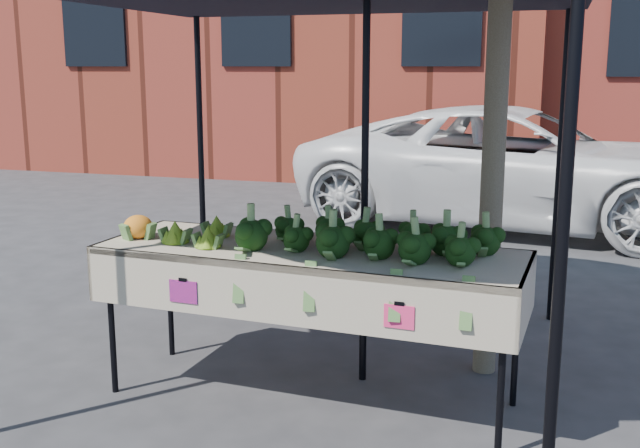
{
  "coord_description": "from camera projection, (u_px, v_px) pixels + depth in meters",
  "views": [
    {
      "loc": [
        1.21,
        -3.83,
        1.9
      ],
      "look_at": [
        -0.06,
        0.31,
        1.0
      ],
      "focal_mm": 42.69,
      "sensor_mm": 36.0,
      "label": 1
    }
  ],
  "objects": [
    {
      "name": "vehicle",
      "position": [
        525.0,
        6.0,
        8.75
      ],
      "size": [
        1.74,
        2.55,
        5.17
      ],
      "primitive_type": "imported",
      "rotation": [
        0.0,
        0.0,
        1.44
      ],
      "color": "white",
      "rests_on": "ground"
    },
    {
      "name": "ground",
      "position": [
        315.0,
        408.0,
        4.31
      ],
      "size": [
        90.0,
        90.0,
        0.0
      ],
      "primitive_type": "plane",
      "color": "#2E2E31"
    },
    {
      "name": "street_tree",
      "position": [
        499.0,
        42.0,
        4.44
      ],
      "size": [
        2.07,
        2.07,
        4.08
      ],
      "primitive_type": null,
      "color": "#1E4C14",
      "rests_on": "ground"
    },
    {
      "name": "cauliflower_pair",
      "position": [
        138.0,
        225.0,
        4.49
      ],
      "size": [
        0.17,
        0.17,
        0.15
      ],
      "primitive_type": "ellipsoid",
      "color": "orange",
      "rests_on": "table"
    },
    {
      "name": "table",
      "position": [
        310.0,
        325.0,
        4.35
      ],
      "size": [
        2.44,
        0.94,
        0.9
      ],
      "color": "#B8B096",
      "rests_on": "ground"
    },
    {
      "name": "romanesco_cluster",
      "position": [
        200.0,
        227.0,
        4.41
      ],
      "size": [
        0.4,
        0.44,
        0.17
      ],
      "primitive_type": "ellipsoid",
      "color": "#93A62D",
      "rests_on": "table"
    },
    {
      "name": "canopy",
      "position": [
        312.0,
        155.0,
        4.61
      ],
      "size": [
        3.16,
        3.16,
        2.74
      ],
      "primitive_type": null,
      "color": "black",
      "rests_on": "ground"
    },
    {
      "name": "broccoli_heap",
      "position": [
        367.0,
        232.0,
        4.16
      ],
      "size": [
        1.44,
        0.54,
        0.22
      ],
      "primitive_type": "ellipsoid",
      "color": "black",
      "rests_on": "table"
    }
  ]
}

